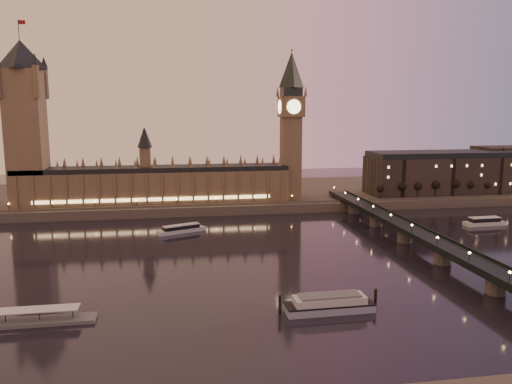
% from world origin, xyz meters
% --- Properties ---
extents(ground, '(700.00, 700.00, 0.00)m').
position_xyz_m(ground, '(0.00, 0.00, 0.00)').
color(ground, black).
rests_on(ground, ground).
extents(far_embankment, '(560.00, 130.00, 6.00)m').
position_xyz_m(far_embankment, '(30.00, 165.00, 3.00)').
color(far_embankment, '#423D35').
rests_on(far_embankment, ground).
extents(palace_of_westminster, '(180.00, 26.62, 52.00)m').
position_xyz_m(palace_of_westminster, '(-40.12, 120.99, 21.71)').
color(palace_of_westminster, brown).
rests_on(palace_of_westminster, ground).
extents(victoria_tower, '(31.68, 31.68, 118.00)m').
position_xyz_m(victoria_tower, '(-120.00, 121.00, 65.79)').
color(victoria_tower, brown).
rests_on(victoria_tower, ground).
extents(big_ben, '(17.68, 17.68, 104.00)m').
position_xyz_m(big_ben, '(53.99, 120.99, 63.95)').
color(big_ben, brown).
rests_on(big_ben, ground).
extents(westminster_bridge, '(13.20, 260.00, 15.30)m').
position_xyz_m(westminster_bridge, '(91.61, 0.00, 5.52)').
color(westminster_bridge, black).
rests_on(westminster_bridge, ground).
extents(city_block, '(155.00, 45.00, 34.00)m').
position_xyz_m(city_block, '(194.94, 130.93, 22.24)').
color(city_block, black).
rests_on(city_block, ground).
extents(bare_tree_0, '(5.46, 5.46, 11.11)m').
position_xyz_m(bare_tree_0, '(117.03, 109.00, 14.27)').
color(bare_tree_0, black).
rests_on(bare_tree_0, ground).
extents(bare_tree_1, '(5.46, 5.46, 11.11)m').
position_xyz_m(bare_tree_1, '(131.09, 109.00, 14.27)').
color(bare_tree_1, black).
rests_on(bare_tree_1, ground).
extents(bare_tree_2, '(5.46, 5.46, 11.11)m').
position_xyz_m(bare_tree_2, '(145.14, 109.00, 14.27)').
color(bare_tree_2, black).
rests_on(bare_tree_2, ground).
extents(bare_tree_3, '(5.46, 5.46, 11.11)m').
position_xyz_m(bare_tree_3, '(159.20, 109.00, 14.27)').
color(bare_tree_3, black).
rests_on(bare_tree_3, ground).
extents(bare_tree_4, '(5.46, 5.46, 11.11)m').
position_xyz_m(bare_tree_4, '(173.25, 109.00, 14.27)').
color(bare_tree_4, black).
rests_on(bare_tree_4, ground).
extents(bare_tree_5, '(5.46, 5.46, 11.11)m').
position_xyz_m(bare_tree_5, '(187.31, 109.00, 14.27)').
color(bare_tree_5, black).
rests_on(bare_tree_5, ground).
extents(bare_tree_6, '(5.46, 5.46, 11.11)m').
position_xyz_m(bare_tree_6, '(201.36, 109.00, 14.27)').
color(bare_tree_6, black).
rests_on(bare_tree_6, ground).
extents(cruise_boat_a, '(28.24, 16.25, 4.49)m').
position_xyz_m(cruise_boat_a, '(-23.86, 59.27, 1.98)').
color(cruise_boat_a, silver).
rests_on(cruise_boat_a, ground).
extents(cruise_boat_c, '(25.29, 7.73, 5.01)m').
position_xyz_m(cruise_boat_c, '(157.11, 47.54, 2.21)').
color(cruise_boat_c, silver).
rests_on(cruise_boat_c, ground).
extents(moored_barge, '(35.70, 9.22, 6.54)m').
position_xyz_m(moored_barge, '(24.70, -62.78, 2.76)').
color(moored_barge, '#8993AF').
rests_on(moored_barge, ground).
extents(pontoon_pier, '(43.77, 7.30, 11.67)m').
position_xyz_m(pontoon_pier, '(-76.09, -56.60, 1.26)').
color(pontoon_pier, '#595B5E').
rests_on(pontoon_pier, ground).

